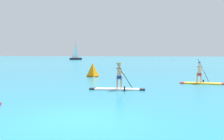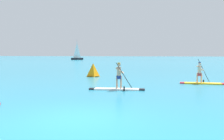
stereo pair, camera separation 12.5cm
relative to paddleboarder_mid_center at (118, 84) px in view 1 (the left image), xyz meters
The scene contains 5 objects.
ground 7.03m from the paddleboarder_mid_center, 87.95° to the right, with size 440.00×440.00×0.00m, color teal.
paddleboarder_mid_center is the anchor object (origin of this frame).
paddleboarder_far_right 7.01m from the paddleboarder_mid_center, 41.02° to the left, with size 3.25×0.94×1.87m.
race_marker_buoy 9.33m from the paddleboarder_mid_center, 118.49° to the left, with size 1.27×1.27×1.31m.
sailboat_left_horizon 79.53m from the paddleboarder_mid_center, 114.53° to the left, with size 4.33×3.43×7.54m.
Camera 1 is at (3.23, -8.03, 2.22)m, focal length 40.39 mm.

